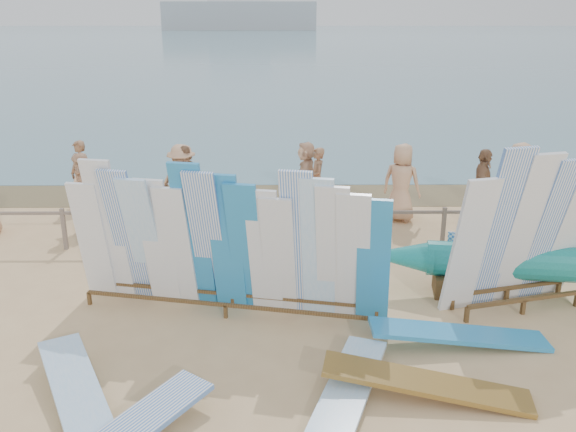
{
  "coord_description": "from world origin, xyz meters",
  "views": [
    {
      "loc": [
        0.61,
        -9.1,
        4.75
      ],
      "look_at": [
        0.7,
        2.08,
        1.03
      ],
      "focal_mm": 38.0,
      "sensor_mm": 36.0,
      "label": 1
    }
  ],
  "objects_px": {
    "stroller": "(317,215)",
    "beachgoer_1": "(81,174)",
    "flat_board_d": "(458,345)",
    "flat_board_c": "(425,396)",
    "outrigger_canoe": "(563,267)",
    "beachgoer_4": "(185,184)",
    "beachgoer_3": "(183,183)",
    "beach_chair_right": "(329,218)",
    "beachgoer_2": "(83,192)",
    "beachgoer_5": "(306,172)",
    "vendor_table": "(457,269)",
    "side_surfboard_rack": "(523,236)",
    "beachgoer_7": "(317,180)",
    "beachgoer_9": "(518,180)",
    "beachgoer_6": "(401,183)",
    "flat_board_b": "(344,405)",
    "beachgoer_10": "(482,188)",
    "beach_chair_left": "(229,227)",
    "main_surfboard_rack": "(226,247)",
    "flat_board_a": "(81,411)"
  },
  "relations": [
    {
      "from": "stroller",
      "to": "beachgoer_1",
      "type": "height_order",
      "value": "beachgoer_1"
    },
    {
      "from": "flat_board_d",
      "to": "flat_board_c",
      "type": "relative_size",
      "value": 1.0
    },
    {
      "from": "outrigger_canoe",
      "to": "beachgoer_4",
      "type": "relative_size",
      "value": 3.72
    },
    {
      "from": "outrigger_canoe",
      "to": "flat_board_c",
      "type": "distance_m",
      "value": 4.12
    },
    {
      "from": "stroller",
      "to": "beachgoer_3",
      "type": "relative_size",
      "value": 0.6
    },
    {
      "from": "beach_chair_right",
      "to": "beachgoer_2",
      "type": "distance_m",
      "value": 5.69
    },
    {
      "from": "beach_chair_right",
      "to": "beachgoer_5",
      "type": "relative_size",
      "value": 0.5
    },
    {
      "from": "vendor_table",
      "to": "side_surfboard_rack",
      "type": "bearing_deg",
      "value": -25.36
    },
    {
      "from": "outrigger_canoe",
      "to": "beachgoer_7",
      "type": "bearing_deg",
      "value": 135.85
    },
    {
      "from": "beachgoer_9",
      "to": "beachgoer_6",
      "type": "height_order",
      "value": "beachgoer_6"
    },
    {
      "from": "vendor_table",
      "to": "beachgoer_1",
      "type": "distance_m",
      "value": 9.76
    },
    {
      "from": "beachgoer_7",
      "to": "beachgoer_1",
      "type": "xyz_separation_m",
      "value": [
        -6.04,
        0.47,
        0.05
      ]
    },
    {
      "from": "flat_board_b",
      "to": "beachgoer_10",
      "type": "height_order",
      "value": "beachgoer_10"
    },
    {
      "from": "beachgoer_6",
      "to": "beachgoer_9",
      "type": "bearing_deg",
      "value": -145.88
    },
    {
      "from": "beachgoer_9",
      "to": "beachgoer_6",
      "type": "distance_m",
      "value": 2.94
    },
    {
      "from": "outrigger_canoe",
      "to": "beach_chair_left",
      "type": "distance_m",
      "value": 6.81
    },
    {
      "from": "beach_chair_left",
      "to": "beachgoer_4",
      "type": "relative_size",
      "value": 0.44
    },
    {
      "from": "beachgoer_9",
      "to": "beachgoer_1",
      "type": "relative_size",
      "value": 1.07
    },
    {
      "from": "stroller",
      "to": "beachgoer_5",
      "type": "distance_m",
      "value": 2.51
    },
    {
      "from": "beachgoer_2",
      "to": "beachgoer_1",
      "type": "bearing_deg",
      "value": 166.85
    },
    {
      "from": "beach_chair_left",
      "to": "beachgoer_3",
      "type": "bearing_deg",
      "value": 164.43
    },
    {
      "from": "beachgoer_1",
      "to": "flat_board_c",
      "type": "bearing_deg",
      "value": -22.42
    },
    {
      "from": "beachgoer_2",
      "to": "beachgoer_3",
      "type": "distance_m",
      "value": 2.26
    },
    {
      "from": "main_surfboard_rack",
      "to": "side_surfboard_rack",
      "type": "bearing_deg",
      "value": 13.27
    },
    {
      "from": "beachgoer_9",
      "to": "beachgoer_5",
      "type": "xyz_separation_m",
      "value": [
        -5.13,
        1.2,
        -0.1
      ]
    },
    {
      "from": "flat_board_b",
      "to": "beachgoer_4",
      "type": "height_order",
      "value": "beachgoer_4"
    },
    {
      "from": "flat_board_c",
      "to": "beachgoer_6",
      "type": "distance_m",
      "value": 7.27
    },
    {
      "from": "vendor_table",
      "to": "beachgoer_7",
      "type": "relative_size",
      "value": 0.65
    },
    {
      "from": "beachgoer_7",
      "to": "beachgoer_4",
      "type": "xyz_separation_m",
      "value": [
        -3.18,
        -0.84,
        0.12
      ]
    },
    {
      "from": "beach_chair_left",
      "to": "beachgoer_10",
      "type": "height_order",
      "value": "beachgoer_10"
    },
    {
      "from": "main_surfboard_rack",
      "to": "beachgoer_7",
      "type": "distance_m",
      "value": 5.84
    },
    {
      "from": "flat_board_d",
      "to": "beach_chair_right",
      "type": "height_order",
      "value": "beach_chair_right"
    },
    {
      "from": "beachgoer_5",
      "to": "beachgoer_2",
      "type": "bearing_deg",
      "value": -60.3
    },
    {
      "from": "side_surfboard_rack",
      "to": "beachgoer_2",
      "type": "xyz_separation_m",
      "value": [
        -8.5,
        4.12,
        -0.41
      ]
    },
    {
      "from": "flat_board_a",
      "to": "beachgoer_4",
      "type": "relative_size",
      "value": 1.46
    },
    {
      "from": "beachgoer_7",
      "to": "beachgoer_6",
      "type": "relative_size",
      "value": 0.86
    },
    {
      "from": "beach_chair_right",
      "to": "beachgoer_3",
      "type": "bearing_deg",
      "value": 167.04
    },
    {
      "from": "flat_board_c",
      "to": "beachgoer_9",
      "type": "xyz_separation_m",
      "value": [
        3.88,
        7.5,
        0.91
      ]
    },
    {
      "from": "beach_chair_left",
      "to": "beach_chair_right",
      "type": "distance_m",
      "value": 2.35
    },
    {
      "from": "beachgoer_2",
      "to": "beachgoer_1",
      "type": "distance_m",
      "value": 1.88
    },
    {
      "from": "stroller",
      "to": "beachgoer_1",
      "type": "distance_m",
      "value": 6.33
    },
    {
      "from": "outrigger_canoe",
      "to": "stroller",
      "type": "xyz_separation_m",
      "value": [
        -4.05,
        3.42,
        -0.18
      ]
    },
    {
      "from": "stroller",
      "to": "beach_chair_left",
      "type": "bearing_deg",
      "value": -171.75
    },
    {
      "from": "flat_board_b",
      "to": "flat_board_d",
      "type": "bearing_deg",
      "value": 58.51
    },
    {
      "from": "flat_board_a",
      "to": "beachgoer_5",
      "type": "bearing_deg",
      "value": 41.63
    },
    {
      "from": "flat_board_a",
      "to": "beachgoer_6",
      "type": "xyz_separation_m",
      "value": [
        5.38,
        7.42,
        0.94
      ]
    },
    {
      "from": "beach_chair_left",
      "to": "beachgoer_3",
      "type": "relative_size",
      "value": 0.43
    },
    {
      "from": "flat_board_b",
      "to": "beachgoer_3",
      "type": "relative_size",
      "value": 1.45
    },
    {
      "from": "beachgoer_10",
      "to": "beachgoer_3",
      "type": "distance_m",
      "value": 7.0
    },
    {
      "from": "flat_board_c",
      "to": "beachgoer_3",
      "type": "relative_size",
      "value": 1.45
    }
  ]
}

